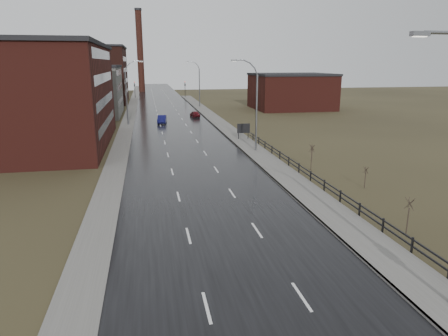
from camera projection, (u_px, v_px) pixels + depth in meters
name	position (u px, v px, depth m)	size (l,w,h in m)	color
road	(173.00, 125.00, 71.89)	(14.00, 300.00, 0.06)	black
sidewalk_right	(256.00, 153.00, 49.71)	(3.20, 180.00, 0.18)	#595651
curb_right	(244.00, 153.00, 49.43)	(0.16, 180.00, 0.18)	slate
sidewalk_left	(127.00, 127.00, 70.37)	(2.40, 260.00, 0.12)	#595651
warehouse_near	(18.00, 96.00, 52.08)	(22.44, 28.56, 13.50)	#471914
warehouse_mid	(81.00, 91.00, 84.34)	(16.32, 20.40, 10.50)	slate
warehouse_far	(78.00, 75.00, 111.27)	(26.52, 24.48, 15.50)	#331611
building_right	(291.00, 91.00, 97.25)	(18.36, 16.32, 8.50)	#471914
smokestack	(140.00, 51.00, 152.29)	(2.70, 2.70, 30.70)	#331611
streetlight_right_mid	(254.00, 105.00, 49.18)	(3.36, 0.28, 11.35)	slate
streetlight_left	(128.00, 92.00, 70.89)	(3.36, 0.28, 11.35)	slate
streetlight_right_far	(198.00, 84.00, 100.45)	(3.36, 0.28, 11.35)	slate
guardrail	(328.00, 186.00, 34.02)	(0.10, 53.05, 1.10)	black
shrub_c	(408.00, 216.00, 25.66)	(0.61, 0.65, 2.60)	#382D23
shrub_d	(365.00, 177.00, 35.59)	(0.48, 0.50, 2.00)	#382D23
shrub_e	(312.00, 157.00, 41.56)	(0.65, 0.68, 2.75)	#382D23
shrub_f	(312.00, 152.00, 45.80)	(0.44, 0.46, 1.82)	#382D23
billboard	(243.00, 129.00, 57.88)	(1.89, 0.17, 2.44)	black
traffic_light_left	(134.00, 84.00, 126.22)	(0.58, 2.73, 5.30)	black
traffic_light_right	(185.00, 83.00, 129.15)	(0.58, 2.73, 5.30)	black
car_near	(162.00, 120.00, 74.24)	(1.53, 4.40, 1.45)	#0D0E44
car_far	(195.00, 114.00, 82.67)	(1.53, 3.80, 1.29)	#4A0C12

